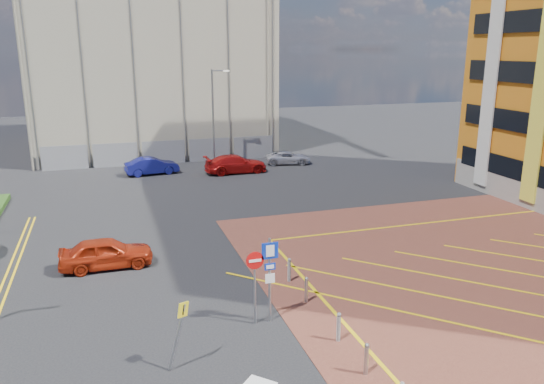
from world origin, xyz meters
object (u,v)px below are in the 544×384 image
car_red_back (236,164)px  car_silver_back (288,158)px  lamp_back (214,114)px  car_blue_back (152,166)px  sign_cluster (264,272)px  car_red_left (106,253)px  warning_sign (179,327)px

car_red_back → car_silver_back: bearing=-70.7°
lamp_back → car_blue_back: (-5.45, -1.79, -3.68)m
car_blue_back → car_silver_back: size_ratio=1.06×
sign_cluster → car_red_back: 24.26m
sign_cluster → car_silver_back: bearing=68.9°
car_red_back → car_silver_back: size_ratio=1.28×
car_red_left → car_silver_back: bearing=-39.7°
warning_sign → car_blue_back: size_ratio=0.54×
car_red_back → car_silver_back: 5.47m
lamp_back → warning_sign: 30.00m
car_silver_back → warning_sign: bearing=167.6°
lamp_back → car_red_back: (1.00, -3.26, -3.64)m
warning_sign → car_silver_back: warning_sign is taller
warning_sign → car_blue_back: 27.27m
lamp_back → car_red_left: bearing=-114.5°
sign_cluster → car_red_back: bearing=78.6°
car_silver_back → car_red_back: bearing=123.8°
car_red_left → car_blue_back: (3.68, 18.26, -0.01)m
lamp_back → warning_sign: size_ratio=3.56×
sign_cluster → warning_sign: 3.88m
warning_sign → car_red_left: bearing=103.0°
car_red_back → car_red_left: bearing=147.5°
sign_cluster → car_silver_back: size_ratio=0.82×
car_red_left → car_red_back: size_ratio=0.82×
warning_sign → sign_cluster: bearing=31.1°
car_blue_back → car_red_back: bearing=-110.2°
sign_cluster → car_blue_back: sign_cluster is taller
car_red_left → car_blue_back: car_red_left is taller
car_blue_back → car_red_back: 6.61m
car_blue_back → car_red_left: bearing=161.3°
car_blue_back → car_silver_back: car_blue_back is taller
warning_sign → car_silver_back: size_ratio=0.58×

